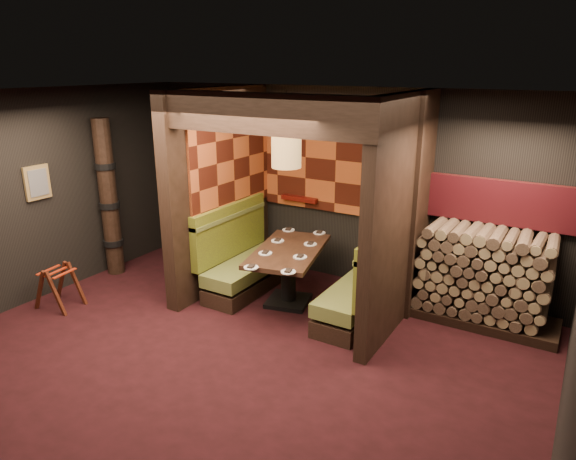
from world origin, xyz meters
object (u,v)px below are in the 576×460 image
Objects in this scene: dining_table at (288,265)px; totem_column at (109,199)px; booth_bench_right at (365,290)px; booth_bench_left at (244,262)px; luggage_rack at (58,285)px; firewood_stack at (489,278)px; pendant_lamp at (286,150)px.

dining_table is 3.01m from totem_column.
booth_bench_right is 0.97× the size of dining_table.
luggage_rack is at bearing -135.08° from booth_bench_left.
luggage_rack is 0.26× the size of totem_column.
pendant_lamp is at bearing -160.68° from firewood_stack.
booth_bench_left is 1.92m from pendant_lamp.
totem_column is (-0.31, 1.23, 0.88)m from luggage_rack.
pendant_lamp is 3.08m from totem_column.
booth_bench_right is at bearing 7.86° from totem_column.
booth_bench_right is at bearing -152.65° from firewood_stack.
dining_table is at bearing 90.00° from pendant_lamp.
dining_table is 1.73× the size of pendant_lamp.
pendant_lamp is at bearing -171.99° from booth_bench_right.
totem_column is at bearing 104.03° from luggage_rack.
booth_bench_right is 1.54m from firewood_stack.
booth_bench_right is at bearing 5.38° from dining_table.
booth_bench_left is 0.84m from dining_table.
totem_column is (-2.91, -0.40, -0.94)m from pendant_lamp.
pendant_lamp reaches higher than booth_bench_right.
booth_bench_left is at bearing 44.92° from luggage_rack.
pendant_lamp is 1.53× the size of luggage_rack.
pendant_lamp is 2.98m from firewood_stack.
pendant_lamp is at bearing -90.00° from dining_table.
dining_table is at bearing 32.80° from luggage_rack.
booth_bench_right is at bearing 8.01° from pendant_lamp.
booth_bench_right is 1.09m from dining_table.
dining_table is (0.82, -0.10, 0.16)m from booth_bench_left.
luggage_rack is (-1.78, -1.78, -0.09)m from booth_bench_left.
luggage_rack is at bearing -147.99° from pendant_lamp.
pendant_lamp is (0.82, -0.15, 1.72)m from booth_bench_left.
booth_bench_right is (1.89, 0.00, 0.00)m from booth_bench_left.
booth_bench_right is 2.57× the size of luggage_rack.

